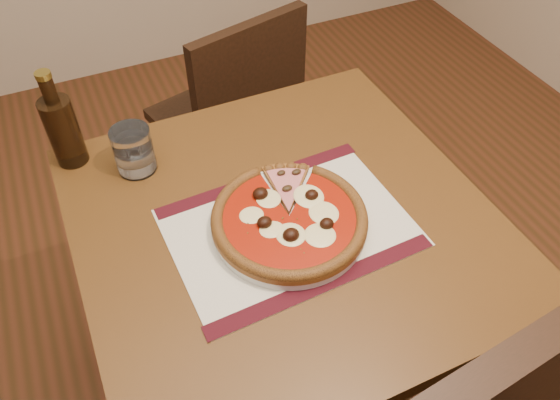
{
  "coord_description": "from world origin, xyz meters",
  "views": [
    {
      "loc": [
        0.37,
        0.47,
        1.56
      ],
      "look_at": [
        0.67,
        1.14,
        0.78
      ],
      "focal_mm": 35.0,
      "sensor_mm": 36.0,
      "label": 1
    }
  ],
  "objects_px": {
    "bottle": "(63,128)",
    "plate": "(289,224)",
    "table": "(284,249)",
    "chair_far": "(235,113)",
    "pizza": "(289,217)",
    "water_glass": "(134,150)"
  },
  "relations": [
    {
      "from": "table",
      "to": "plate",
      "type": "xyz_separation_m",
      "value": [
        -0.0,
        -0.03,
        0.11
      ]
    },
    {
      "from": "plate",
      "to": "pizza",
      "type": "bearing_deg",
      "value": -111.69
    },
    {
      "from": "plate",
      "to": "bottle",
      "type": "height_order",
      "value": "bottle"
    },
    {
      "from": "plate",
      "to": "pizza",
      "type": "height_order",
      "value": "pizza"
    },
    {
      "from": "water_glass",
      "to": "plate",
      "type": "bearing_deg",
      "value": -51.89
    },
    {
      "from": "chair_far",
      "to": "pizza",
      "type": "relative_size",
      "value": 2.75
    },
    {
      "from": "water_glass",
      "to": "bottle",
      "type": "height_order",
      "value": "bottle"
    },
    {
      "from": "table",
      "to": "plate",
      "type": "height_order",
      "value": "plate"
    },
    {
      "from": "plate",
      "to": "table",
      "type": "bearing_deg",
      "value": 84.85
    },
    {
      "from": "table",
      "to": "plate",
      "type": "bearing_deg",
      "value": -95.15
    },
    {
      "from": "table",
      "to": "bottle",
      "type": "xyz_separation_m",
      "value": [
        -0.35,
        0.34,
        0.19
      ]
    },
    {
      "from": "table",
      "to": "pizza",
      "type": "bearing_deg",
      "value": -95.36
    },
    {
      "from": "chair_far",
      "to": "bottle",
      "type": "relative_size",
      "value": 3.7
    },
    {
      "from": "pizza",
      "to": "water_glass",
      "type": "height_order",
      "value": "water_glass"
    },
    {
      "from": "plate",
      "to": "water_glass",
      "type": "height_order",
      "value": "water_glass"
    },
    {
      "from": "table",
      "to": "chair_far",
      "type": "distance_m",
      "value": 0.74
    },
    {
      "from": "chair_far",
      "to": "pizza",
      "type": "height_order",
      "value": "chair_far"
    },
    {
      "from": "table",
      "to": "water_glass",
      "type": "distance_m",
      "value": 0.38
    },
    {
      "from": "water_glass",
      "to": "bottle",
      "type": "xyz_separation_m",
      "value": [
        -0.12,
        0.08,
        0.04
      ]
    },
    {
      "from": "bottle",
      "to": "plate",
      "type": "bearing_deg",
      "value": -46.96
    },
    {
      "from": "water_glass",
      "to": "bottle",
      "type": "relative_size",
      "value": 0.45
    },
    {
      "from": "bottle",
      "to": "chair_far",
      "type": "bearing_deg",
      "value": 35.98
    }
  ]
}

